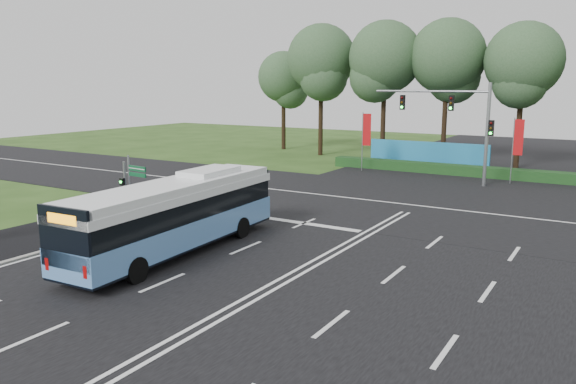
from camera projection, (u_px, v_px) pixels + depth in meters
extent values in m
plane|color=#2A4818|center=(314.00, 261.00, 22.11)|extent=(120.00, 120.00, 0.00)
cube|color=black|center=(314.00, 261.00, 22.11)|extent=(20.00, 120.00, 0.04)
cube|color=black|center=(414.00, 206.00, 32.19)|extent=(120.00, 14.00, 0.05)
cube|color=black|center=(46.00, 234.00, 25.96)|extent=(5.00, 18.00, 0.06)
cube|color=gray|center=(81.00, 241.00, 24.73)|extent=(0.25, 18.00, 0.12)
cube|color=#578AC9|center=(177.00, 230.00, 23.02)|extent=(2.92, 11.32, 1.03)
cube|color=black|center=(177.00, 241.00, 23.11)|extent=(2.89, 11.27, 0.28)
cube|color=black|center=(176.00, 207.00, 22.84)|extent=(2.81, 11.15, 0.89)
cube|color=white|center=(176.00, 194.00, 22.74)|extent=(2.92, 11.32, 0.33)
cube|color=white|center=(175.00, 186.00, 22.68)|extent=(2.85, 10.87, 0.33)
cube|color=white|center=(209.00, 171.00, 24.64)|extent=(1.64, 2.88, 0.23)
cube|color=black|center=(65.00, 239.00, 18.03)|extent=(2.27, 0.24, 2.06)
cube|color=orange|center=(62.00, 219.00, 17.88)|extent=(1.31, 0.13, 0.33)
cylinder|color=black|center=(203.00, 222.00, 26.37)|extent=(0.31, 0.98, 0.97)
cylinder|color=black|center=(242.00, 228.00, 25.36)|extent=(0.31, 0.98, 0.97)
cylinder|color=black|center=(92.00, 261.00, 20.55)|extent=(0.31, 0.98, 0.97)
cylinder|color=black|center=(136.00, 270.00, 19.54)|extent=(0.31, 0.98, 0.97)
cylinder|color=gray|center=(126.00, 193.00, 27.95)|extent=(0.12, 0.12, 3.11)
cube|color=black|center=(122.00, 182.00, 27.69)|extent=(0.27, 0.19, 0.36)
sphere|color=#19F233|center=(121.00, 182.00, 27.60)|extent=(0.12, 0.12, 0.12)
cylinder|color=gray|center=(130.00, 190.00, 27.86)|extent=(0.10, 0.10, 3.44)
cube|color=#0D4C29|center=(137.00, 169.00, 27.27)|extent=(1.29, 0.20, 0.26)
cube|color=#0D4C29|center=(137.00, 175.00, 27.32)|extent=(1.29, 0.20, 0.19)
cube|color=white|center=(136.00, 169.00, 27.24)|extent=(1.20, 0.14, 0.03)
cylinder|color=gray|center=(362.00, 142.00, 44.65)|extent=(0.07, 0.07, 4.72)
cube|color=red|center=(367.00, 130.00, 44.36)|extent=(0.62, 0.18, 2.52)
cylinder|color=gray|center=(512.00, 151.00, 38.85)|extent=(0.07, 0.07, 4.62)
cube|color=red|center=(519.00, 137.00, 38.55)|extent=(0.61, 0.14, 2.47)
cylinder|color=gray|center=(487.00, 135.00, 37.65)|extent=(0.24, 0.24, 7.00)
cylinder|color=gray|center=(430.00, 91.00, 39.14)|extent=(8.00, 0.16, 0.16)
cube|color=black|center=(451.00, 103.00, 38.53)|extent=(0.32, 0.28, 1.05)
cube|color=black|center=(403.00, 102.00, 40.31)|extent=(0.32, 0.28, 1.05)
cube|color=black|center=(491.00, 128.00, 37.43)|extent=(0.32, 0.28, 1.05)
cube|color=#163C19|center=(469.00, 171.00, 42.61)|extent=(22.00, 1.20, 0.80)
cube|color=teal|center=(428.00, 155.00, 46.62)|extent=(10.00, 0.30, 2.20)
cylinder|color=black|center=(284.00, 115.00, 59.98)|extent=(0.44, 0.44, 7.28)
sphere|color=#304F2E|center=(283.00, 77.00, 59.22)|extent=(5.37, 5.37, 5.37)
cylinder|color=black|center=(321.00, 110.00, 54.69)|extent=(0.44, 0.44, 8.87)
sphere|color=#304F2E|center=(321.00, 58.00, 53.77)|extent=(6.54, 6.54, 6.54)
cylinder|color=black|center=(383.00, 112.00, 50.88)|extent=(0.44, 0.44, 8.80)
sphere|color=#304F2E|center=(385.00, 57.00, 49.96)|extent=(6.48, 6.48, 6.48)
cylinder|color=black|center=(445.00, 113.00, 48.84)|extent=(0.44, 0.44, 8.77)
sphere|color=#304F2E|center=(448.00, 56.00, 47.93)|extent=(6.46, 6.46, 6.46)
cylinder|color=black|center=(519.00, 118.00, 45.46)|extent=(0.44, 0.44, 8.32)
sphere|color=#304F2E|center=(524.00, 60.00, 44.59)|extent=(6.13, 6.13, 6.13)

